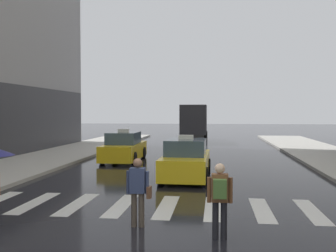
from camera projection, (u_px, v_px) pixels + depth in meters
The scene contains 7 objects.
ground_plane at pixel (149, 242), 8.13m from camera, with size 160.00×160.00×0.00m, color black.
crosswalk_markings at pixel (167, 207), 11.11m from camera, with size 11.30×2.80×0.01m.
taxi_lead at pixel (186, 161), 15.95m from camera, with size 1.99×4.57×1.80m.
taxi_second at pixel (124, 148), 21.44m from camera, with size 1.96×4.55×1.80m.
box_truck at pixel (194, 122), 34.71m from camera, with size 2.35×7.56×3.35m.
pedestrian_with_backpack at pixel (220, 195), 8.23m from camera, with size 0.55×0.43×1.65m.
pedestrian_with_handbag at pixel (138, 188), 9.15m from camera, with size 0.60×0.24×1.65m.
Camera 1 is at (1.40, -7.92, 2.76)m, focal length 40.90 mm.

